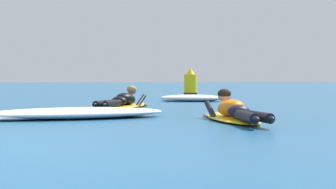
{
  "coord_description": "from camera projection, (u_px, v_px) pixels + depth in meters",
  "views": [
    {
      "loc": [
        1.36,
        -5.16,
        0.67
      ],
      "look_at": [
        2.33,
        4.52,
        0.36
      ],
      "focal_mm": 56.25,
      "sensor_mm": 36.0,
      "label": 1
    }
  ],
  "objects": [
    {
      "name": "ground_plane",
      "position": [
        68.0,
        101.0,
        14.97
      ],
      "size": [
        120.0,
        120.0,
        0.0
      ],
      "primitive_type": "plane",
      "color": "#235B84"
    },
    {
      "name": "surfer_near",
      "position": [
        234.0,
        113.0,
        8.04
      ],
      "size": [
        0.74,
        2.56,
        0.54
      ],
      "color": "yellow",
      "rests_on": "ground"
    },
    {
      "name": "surfer_far",
      "position": [
        123.0,
        102.0,
        11.54
      ],
      "size": [
        1.36,
        2.43,
        0.54
      ],
      "color": "yellow",
      "rests_on": "ground"
    },
    {
      "name": "whitewater_mid_left",
      "position": [
        75.0,
        113.0,
        8.69
      ],
      "size": [
        3.16,
        1.68,
        0.18
      ],
      "color": "white",
      "rests_on": "ground"
    },
    {
      "name": "whitewater_mid_right",
      "position": [
        192.0,
        98.0,
        14.84
      ],
      "size": [
        1.91,
        1.11,
        0.19
      ],
      "color": "white",
      "rests_on": "ground"
    },
    {
      "name": "channel_marker_buoy",
      "position": [
        191.0,
        85.0,
        19.1
      ],
      "size": [
        0.49,
        0.49,
        1.03
      ],
      "color": "yellow",
      "rests_on": "ground"
    }
  ]
}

